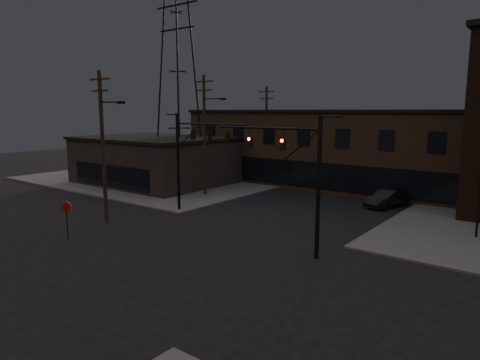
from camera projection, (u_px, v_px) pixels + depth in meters
name	position (u px, v px, depth m)	size (l,w,h in m)	color
ground	(177.00, 256.00, 24.45)	(140.00, 140.00, 0.00)	black
sidewalk_nw	(181.00, 175.00, 54.89)	(30.00, 30.00, 0.15)	#474744
building_row	(366.00, 150.00, 45.73)	(40.00, 12.00, 8.00)	brown
building_left	(155.00, 161.00, 48.60)	(16.00, 12.00, 5.00)	black
traffic_signal_near	(301.00, 170.00, 23.96)	(7.12, 0.24, 8.00)	black
traffic_signal_far	(189.00, 151.00, 33.95)	(7.12, 0.24, 8.00)	black
stop_sign	(67.00, 211.00, 27.41)	(0.72, 0.33, 2.48)	black
utility_pole_near	(103.00, 144.00, 30.75)	(3.70, 0.28, 11.00)	black
utility_pole_mid	(205.00, 133.00, 40.70)	(3.70, 0.28, 11.50)	black
utility_pole_far	(266.00, 131.00, 50.79)	(2.20, 0.28, 11.00)	black
transmission_tower	(178.00, 71.00, 47.35)	(7.00, 7.00, 25.00)	black
car_crossing	(387.00, 199.00, 36.69)	(1.57, 4.51, 1.49)	black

